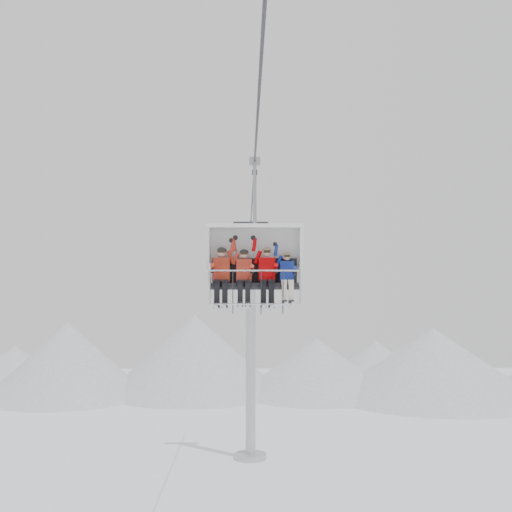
{
  "coord_description": "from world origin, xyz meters",
  "views": [
    {
      "loc": [
        -0.21,
        -14.74,
        10.03
      ],
      "look_at": [
        0.0,
        0.0,
        10.62
      ],
      "focal_mm": 45.0,
      "sensor_mm": 36.0,
      "label": 1
    }
  ],
  "objects_px": {
    "lift_tower_right": "(251,356)",
    "skier_center_right": "(267,274)",
    "skier_far_left": "(221,274)",
    "skier_far_right": "(287,276)",
    "chairlift_carrier": "(255,257)",
    "skier_center_left": "(244,275)"
  },
  "relations": [
    {
      "from": "chairlift_carrier",
      "to": "skier_center_right",
      "type": "bearing_deg",
      "value": -43.08
    },
    {
      "from": "chairlift_carrier",
      "to": "skier_far_left",
      "type": "distance_m",
      "value": 1.05
    },
    {
      "from": "skier_far_left",
      "to": "skier_center_right",
      "type": "relative_size",
      "value": 1.0
    },
    {
      "from": "skier_far_right",
      "to": "lift_tower_right",
      "type": "bearing_deg",
      "value": 92.5
    },
    {
      "from": "skier_far_left",
      "to": "skier_center_left",
      "type": "relative_size",
      "value": 1.02
    },
    {
      "from": "skier_center_left",
      "to": "skier_center_right",
      "type": "xyz_separation_m",
      "value": [
        0.61,
        0.01,
        0.03
      ]
    },
    {
      "from": "lift_tower_right",
      "to": "chairlift_carrier",
      "type": "xyz_separation_m",
      "value": [
        0.0,
        -19.34,
        4.93
      ]
    },
    {
      "from": "lift_tower_right",
      "to": "skier_center_right",
      "type": "distance_m",
      "value": 20.14
    },
    {
      "from": "chairlift_carrier",
      "to": "skier_center_left",
      "type": "xyz_separation_m",
      "value": [
        -0.29,
        -0.31,
        -0.5
      ]
    },
    {
      "from": "skier_far_left",
      "to": "skier_far_right",
      "type": "bearing_deg",
      "value": -0.56
    },
    {
      "from": "skier_center_left",
      "to": "skier_far_left",
      "type": "bearing_deg",
      "value": 179.39
    },
    {
      "from": "chairlift_carrier",
      "to": "skier_far_right",
      "type": "xyz_separation_m",
      "value": [
        0.86,
        -0.32,
        -0.54
      ]
    },
    {
      "from": "skier_center_right",
      "to": "skier_far_right",
      "type": "xyz_separation_m",
      "value": [
        0.53,
        -0.02,
        -0.06
      ]
    },
    {
      "from": "chairlift_carrier",
      "to": "skier_far_left",
      "type": "xyz_separation_m",
      "value": [
        -0.89,
        -0.3,
        -0.47
      ]
    },
    {
      "from": "chairlift_carrier",
      "to": "skier_center_right",
      "type": "height_order",
      "value": "chairlift_carrier"
    },
    {
      "from": "chairlift_carrier",
      "to": "skier_center_left",
      "type": "height_order",
      "value": "chairlift_carrier"
    },
    {
      "from": "chairlift_carrier",
      "to": "skier_far_right",
      "type": "relative_size",
      "value": 2.36
    },
    {
      "from": "skier_far_left",
      "to": "skier_center_right",
      "type": "distance_m",
      "value": 1.21
    },
    {
      "from": "skier_far_left",
      "to": "chairlift_carrier",
      "type": "bearing_deg",
      "value": 18.84
    },
    {
      "from": "lift_tower_right",
      "to": "skier_far_left",
      "type": "height_order",
      "value": "lift_tower_right"
    },
    {
      "from": "skier_far_left",
      "to": "skier_center_left",
      "type": "xyz_separation_m",
      "value": [
        0.6,
        -0.01,
        -0.03
      ]
    },
    {
      "from": "lift_tower_right",
      "to": "skier_center_left",
      "type": "distance_m",
      "value": 20.14
    }
  ]
}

